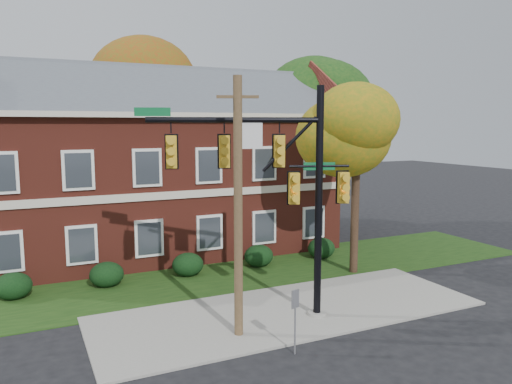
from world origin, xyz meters
name	(u,v)px	position (x,y,z in m)	size (l,w,h in m)	color
ground	(304,321)	(0.00, 0.00, 0.00)	(120.00, 120.00, 0.00)	black
sidewalk	(290,311)	(0.00, 1.00, 0.04)	(14.00, 5.00, 0.08)	gray
grass_strip	(235,274)	(0.00, 6.00, 0.02)	(30.00, 6.00, 0.04)	#193811
apartment_building	(156,157)	(-2.00, 11.95, 4.99)	(18.80, 8.80, 9.74)	maroon
hedge_far_left	(13,286)	(-9.00, 6.70, 0.53)	(1.40, 1.26, 1.05)	black
hedge_left	(107,275)	(-5.50, 6.70, 0.53)	(1.40, 1.26, 1.05)	black
hedge_center	(188,265)	(-2.00, 6.70, 0.53)	(1.40, 1.26, 1.05)	black
hedge_right	(259,256)	(1.50, 6.70, 0.53)	(1.40, 1.26, 1.05)	black
hedge_far_right	(321,248)	(5.00, 6.70, 0.53)	(1.40, 1.26, 1.05)	black
tree_near_right	(363,125)	(5.22, 3.87, 6.67)	(4.50, 4.25, 8.58)	black
tree_right_rear	(329,102)	(9.31, 12.81, 8.12)	(6.30, 5.95, 10.62)	black
tree_far_rear	(145,93)	(-0.66, 19.79, 8.84)	(6.84, 6.46, 11.52)	black
traffic_signal	(277,177)	(-0.74, 0.60, 4.95)	(6.85, 2.39, 7.98)	gray
utility_pole	(238,208)	(-2.50, -0.17, 4.13)	(1.20, 0.58, 8.14)	brown
sign_post	(295,311)	(-1.50, -2.00, 1.33)	(0.28, 0.11, 1.95)	slate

